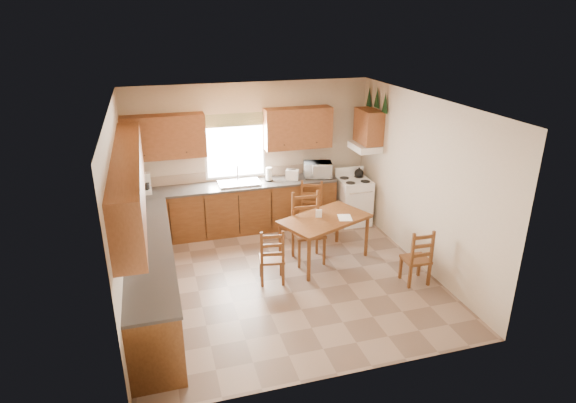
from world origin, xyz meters
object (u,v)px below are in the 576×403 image
object	(u,v)px
chair_near_right	(416,256)
chair_far_right	(309,229)
microwave	(318,170)
chair_far_left	(311,210)
stove	(354,202)
chair_near_left	(272,255)
dining_table	(324,239)

from	to	relation	value
chair_near_right	chair_far_right	size ratio (longest dim) A/B	0.78
microwave	chair_far_right	world-z (taller)	microwave
chair_near_right	chair_far_left	distance (m)	2.23
chair_far_right	microwave	bearing A→B (deg)	67.92
stove	chair_near_right	xyz separation A→B (m)	(-0.00, -2.34, 0.02)
stove	chair_near_left	size ratio (longest dim) A/B	0.96
chair_far_right	chair_far_left	bearing A→B (deg)	71.23
chair_far_left	chair_far_right	bearing A→B (deg)	-88.18
chair_near_right	chair_far_right	distance (m)	1.73
chair_near_right	chair_far_left	xyz separation A→B (m)	(-0.99, 2.00, 0.05)
chair_far_left	stove	bearing A→B (deg)	41.82
chair_near_left	chair_far_left	xyz separation A→B (m)	(1.09, 1.37, 0.05)
microwave	chair_near_right	size ratio (longest dim) A/B	0.54
stove	chair_far_left	distance (m)	1.05
chair_near_left	chair_far_right	bearing A→B (deg)	-138.71
dining_table	chair_near_left	bearing A→B (deg)	179.37
microwave	chair_near_right	xyz separation A→B (m)	(0.66, -2.59, -0.62)
chair_near_left	chair_far_right	xyz separation A→B (m)	(0.74, 0.47, 0.13)
microwave	chair_far_left	world-z (taller)	microwave
chair_far_left	chair_near_right	bearing A→B (deg)	-40.80
chair_near_right	stove	bearing A→B (deg)	-88.30
stove	dining_table	size ratio (longest dim) A/B	0.61
chair_near_right	dining_table	bearing A→B (deg)	-42.38
microwave	chair_far_right	bearing A→B (deg)	-100.63
chair_near_left	chair_far_right	world-z (taller)	chair_far_right
chair_near_right	chair_far_left	size ratio (longest dim) A/B	0.89
microwave	chair_far_left	xyz separation A→B (m)	(-0.33, -0.60, -0.57)
dining_table	chair_far_left	xyz separation A→B (m)	(0.09, 0.95, 0.12)
stove	dining_table	distance (m)	1.69
chair_far_left	dining_table	bearing A→B (deg)	-72.47
dining_table	chair_near_left	distance (m)	1.08
microwave	chair_far_right	xyz separation A→B (m)	(-0.68, -1.50, -0.49)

